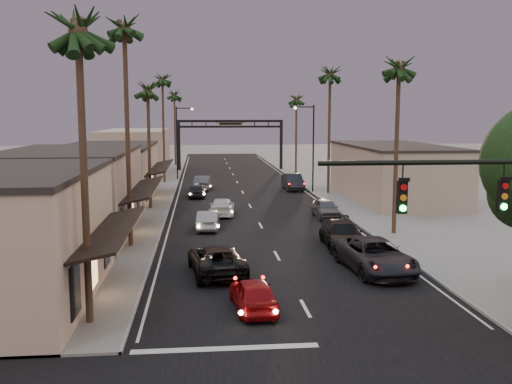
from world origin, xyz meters
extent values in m
plane|color=slate|center=(0.00, 40.00, 0.00)|extent=(200.00, 200.00, 0.00)
cube|color=black|center=(0.00, 45.00, 0.00)|extent=(14.00, 120.00, 0.02)
cube|color=slate|center=(-9.50, 52.00, 0.06)|extent=(5.00, 92.00, 0.12)
cube|color=slate|center=(9.50, 52.00, 0.06)|extent=(5.00, 92.00, 0.12)
cube|color=#A19281|center=(-13.00, 26.00, 2.75)|extent=(8.00, 14.00, 5.50)
cube|color=#B9A58E|center=(-13.00, 42.00, 2.50)|extent=(8.00, 16.00, 5.00)
cube|color=#A19281|center=(-13.00, 65.00, 3.00)|extent=(8.00, 20.00, 6.00)
cube|color=#A19281|center=(14.00, 40.00, 2.50)|extent=(8.00, 18.00, 5.00)
cylinder|color=black|center=(3.40, 4.00, 6.60)|extent=(8.40, 0.16, 0.16)
cube|color=black|center=(1.80, 4.00, 5.55)|extent=(0.28, 0.22, 1.00)
cube|color=black|center=(5.00, 4.00, 5.55)|extent=(0.28, 0.22, 1.00)
cube|color=black|center=(-7.40, 70.00, 3.50)|extent=(0.40, 0.40, 7.00)
cube|color=black|center=(7.40, 70.00, 3.50)|extent=(0.40, 0.40, 7.00)
cube|color=black|center=(0.00, 70.00, 7.10)|extent=(15.20, 0.35, 0.35)
cube|color=black|center=(0.00, 70.00, 6.30)|extent=(15.20, 0.30, 0.30)
cube|color=beige|center=(0.00, 69.98, 6.70)|extent=(4.20, 0.12, 1.00)
cylinder|color=black|center=(7.20, 45.00, 4.50)|extent=(0.16, 0.16, 9.00)
cylinder|color=black|center=(6.20, 45.00, 8.80)|extent=(2.00, 0.12, 0.12)
sphere|color=#FFD899|center=(5.30, 45.00, 8.70)|extent=(0.30, 0.30, 0.30)
cylinder|color=black|center=(-7.20, 58.00, 4.50)|extent=(0.16, 0.16, 9.00)
cylinder|color=black|center=(-6.20, 58.00, 8.80)|extent=(2.00, 0.12, 0.12)
sphere|color=#FFD899|center=(-5.30, 58.00, 8.70)|extent=(0.30, 0.30, 0.30)
cylinder|color=#38281C|center=(-8.60, 9.00, 5.50)|extent=(0.28, 0.28, 11.00)
sphere|color=black|center=(-8.60, 9.00, 11.60)|extent=(3.20, 3.20, 3.20)
cylinder|color=#38281C|center=(-8.60, 22.00, 6.50)|extent=(0.28, 0.28, 13.00)
sphere|color=black|center=(-8.60, 22.00, 13.60)|extent=(3.20, 3.20, 3.20)
cylinder|color=#38281C|center=(-8.60, 36.00, 5.00)|extent=(0.28, 0.28, 10.00)
sphere|color=black|center=(-8.60, 36.00, 10.60)|extent=(3.20, 3.20, 3.20)
cylinder|color=#38281C|center=(-8.60, 55.00, 6.00)|extent=(0.28, 0.28, 12.00)
sphere|color=black|center=(-8.60, 55.00, 12.60)|extent=(3.20, 3.20, 3.20)
cylinder|color=#38281C|center=(8.60, 24.00, 5.50)|extent=(0.28, 0.28, 11.00)
sphere|color=black|center=(8.60, 24.00, 11.60)|extent=(3.20, 3.20, 3.20)
cylinder|color=#38281C|center=(8.60, 44.00, 6.00)|extent=(0.28, 0.28, 12.00)
sphere|color=black|center=(8.60, 44.00, 12.60)|extent=(3.20, 3.20, 3.20)
cylinder|color=#38281C|center=(8.60, 64.00, 5.00)|extent=(0.28, 0.28, 10.00)
sphere|color=black|center=(8.60, 64.00, 10.60)|extent=(3.20, 3.20, 3.20)
cylinder|color=#38281C|center=(-8.30, 78.00, 5.50)|extent=(0.28, 0.28, 11.00)
sphere|color=black|center=(-8.30, 78.00, 11.60)|extent=(3.20, 3.20, 3.20)
imported|color=maroon|center=(-2.18, 10.07, 0.68)|extent=(1.97, 4.14, 1.37)
imported|color=black|center=(-3.55, 15.57, 0.75)|extent=(3.17, 5.70, 1.51)
imported|color=gray|center=(-3.84, 26.99, 0.67)|extent=(1.67, 4.16, 1.35)
imported|color=silver|center=(-2.65, 32.49, 0.69)|extent=(2.30, 4.91, 1.39)
imported|color=black|center=(-4.67, 42.75, 0.68)|extent=(1.81, 4.05, 1.35)
imported|color=#47474B|center=(-4.09, 48.25, 0.77)|extent=(2.20, 4.85, 1.54)
imported|color=black|center=(4.58, 15.22, 0.85)|extent=(3.38, 6.33, 1.69)
imported|color=black|center=(4.23, 20.72, 0.79)|extent=(2.43, 5.54, 1.58)
imported|color=#4C4C51|center=(5.43, 30.75, 0.74)|extent=(1.81, 4.36, 1.47)
imported|color=black|center=(5.51, 47.47, 0.86)|extent=(1.87, 5.23, 1.72)
camera|label=1|loc=(-4.25, -12.59, 8.04)|focal=40.00mm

